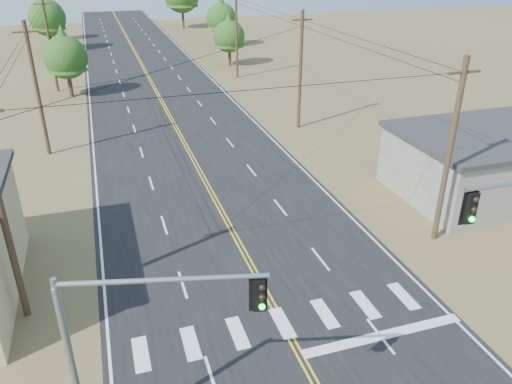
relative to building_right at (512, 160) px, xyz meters
name	(u,v)px	position (x,y,z in m)	size (l,w,h in m)	color
road	(187,147)	(-19.00, 14.00, -1.99)	(15.00, 200.00, 0.02)	black
building_right	(512,160)	(0.00, 0.00, 0.00)	(15.00, 8.00, 4.00)	gray
utility_pole_left_near	(2,212)	(-29.50, -4.00, 3.12)	(1.80, 0.30, 10.00)	#4C3826
utility_pole_left_mid	(37,89)	(-29.50, 16.00, 3.12)	(1.80, 0.30, 10.00)	#4C3826
utility_pole_left_far	(50,44)	(-29.50, 36.00, 3.12)	(1.80, 0.30, 10.00)	#4C3826
utility_pole_right_near	(449,152)	(-8.50, -4.00, 3.12)	(1.80, 0.30, 10.00)	#4C3826
utility_pole_right_mid	(300,70)	(-8.50, 16.00, 3.12)	(1.80, 0.30, 10.00)	#4C3826
utility_pole_right_far	(237,35)	(-8.50, 36.00, 3.12)	(1.80, 0.30, 10.00)	#4C3826
signal_mast_left	(127,339)	(-25.38, -12.20, 2.58)	(5.66, 1.66, 6.76)	gray
tree_left_near	(65,53)	(-28.00, 33.21, 2.59)	(4.50, 4.50, 7.50)	#3F2D1E
tree_left_mid	(46,14)	(-31.07, 61.47, 3.52)	(5.41, 5.41, 9.02)	#3F2D1E
tree_left_far	(50,12)	(-31.20, 72.41, 2.56)	(4.47, 4.47, 7.46)	#3F2D1E
tree_right_near	(229,33)	(-7.58, 42.98, 2.27)	(4.19, 4.19, 6.98)	#3F2D1E
tree_right_mid	(221,15)	(-5.00, 57.31, 2.85)	(4.76, 4.76, 7.93)	#3F2D1E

